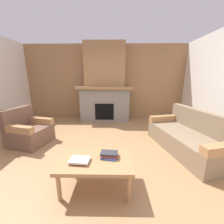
{
  "coord_description": "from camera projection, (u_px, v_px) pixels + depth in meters",
  "views": [
    {
      "loc": [
        0.33,
        -2.37,
        1.53
      ],
      "look_at": [
        0.28,
        0.66,
        0.77
      ],
      "focal_mm": 22.1,
      "sensor_mm": 36.0,
      "label": 1
    }
  ],
  "objects": [
    {
      "name": "fireplace",
      "position": [
        105.0,
        88.0,
        4.94
      ],
      "size": [
        1.9,
        0.82,
        2.7
      ],
      "color": "gray",
      "rests_on": "ground"
    },
    {
      "name": "coffee_table",
      "position": [
        96.0,
        163.0,
        1.91
      ],
      "size": [
        1.0,
        0.6,
        0.43
      ],
      "color": "#A87A4C",
      "rests_on": "ground"
    },
    {
      "name": "book_stack_center",
      "position": [
        109.0,
        155.0,
        1.95
      ],
      "size": [
        0.25,
        0.22,
        0.08
      ],
      "color": "#335699",
      "rests_on": "coffee_table"
    },
    {
      "name": "wall_back_wood_panel",
      "position": [
        106.0,
        82.0,
        5.26
      ],
      "size": [
        6.0,
        0.12,
        2.7
      ],
      "primitive_type": "cube",
      "color": "#997047",
      "rests_on": "ground"
    },
    {
      "name": "couch",
      "position": [
        189.0,
        138.0,
        2.94
      ],
      "size": [
        1.22,
        1.94,
        0.85
      ],
      "color": "#847056",
      "rests_on": "ground"
    },
    {
      "name": "book_stack_near_edge",
      "position": [
        80.0,
        160.0,
        1.85
      ],
      "size": [
        0.28,
        0.24,
        0.05
      ],
      "color": "#B23833",
      "rests_on": "coffee_table"
    },
    {
      "name": "armchair",
      "position": [
        29.0,
        132.0,
        3.24
      ],
      "size": [
        0.92,
        0.92,
        0.85
      ],
      "color": "brown",
      "rests_on": "ground"
    },
    {
      "name": "ground",
      "position": [
        97.0,
        159.0,
        2.68
      ],
      "size": [
        9.0,
        9.0,
        0.0
      ],
      "primitive_type": "plane",
      "color": "#9E754C"
    }
  ]
}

